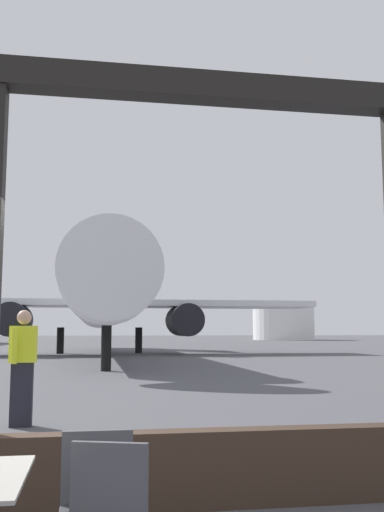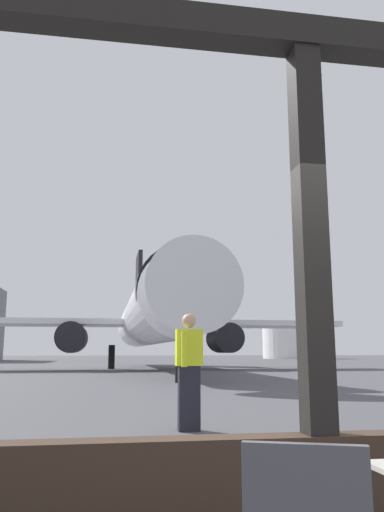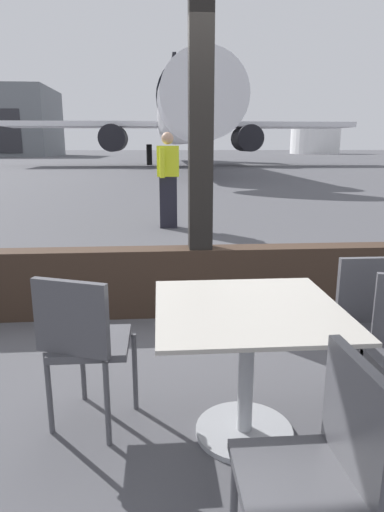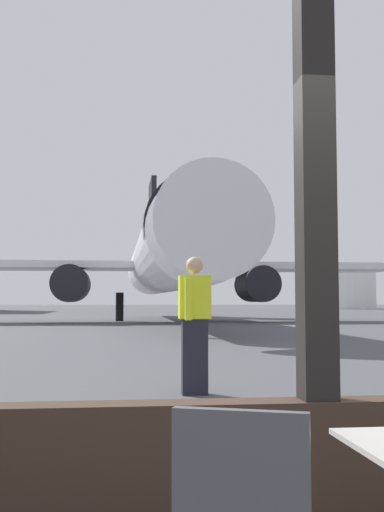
{
  "view_description": "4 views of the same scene",
  "coord_description": "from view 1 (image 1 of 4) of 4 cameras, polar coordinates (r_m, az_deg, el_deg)",
  "views": [
    {
      "loc": [
        0.84,
        -4.92,
        1.44
      ],
      "look_at": [
        3.92,
        13.27,
        3.76
      ],
      "focal_mm": 41.29,
      "sensor_mm": 36.0,
      "label": 1
    },
    {
      "loc": [
        -1.44,
        -3.42,
        1.16
      ],
      "look_at": [
        1.37,
        13.49,
        4.37
      ],
      "focal_mm": 35.89,
      "sensor_mm": 36.0,
      "label": 2
    },
    {
      "loc": [
        -0.36,
        -3.84,
        1.5
      ],
      "look_at": [
        -0.12,
        -0.62,
        0.7
      ],
      "focal_mm": 31.08,
      "sensor_mm": 36.0,
      "label": 3
    },
    {
      "loc": [
        -1.16,
        -3.61,
        1.19
      ],
      "look_at": [
        0.75,
        12.68,
        2.32
      ],
      "focal_mm": 44.62,
      "sensor_mm": 36.0,
      "label": 4
    }
  ],
  "objects": [
    {
      "name": "ground_plane",
      "position": [
        44.95,
        -10.82,
        -8.89
      ],
      "size": [
        220.0,
        220.0,
        0.0
      ],
      "primitive_type": "plane",
      "color": "#4C4C51"
    },
    {
      "name": "cafe_chair_aisle_right",
      "position": [
        3.52,
        -9.22,
        -22.18
      ],
      "size": [
        0.4,
        0.4,
        0.87
      ],
      "color": "#4C4C51",
      "rests_on": "ground"
    },
    {
      "name": "airplane",
      "position": [
        34.07,
        -8.75,
        -3.96
      ],
      "size": [
        25.91,
        32.73,
        10.04
      ],
      "color": "silver",
      "rests_on": "ground"
    },
    {
      "name": "ground_crew_worker",
      "position": [
        9.41,
        -16.09,
        -10.17
      ],
      "size": [
        0.4,
        0.52,
        1.74
      ],
      "color": "black",
      "rests_on": "ground"
    },
    {
      "name": "fuel_storage_tank",
      "position": [
        88.78,
        8.84,
        -6.31
      ],
      "size": [
        9.02,
        9.02,
        5.31
      ],
      "primitive_type": "cylinder",
      "color": "white",
      "rests_on": "ground"
    }
  ]
}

